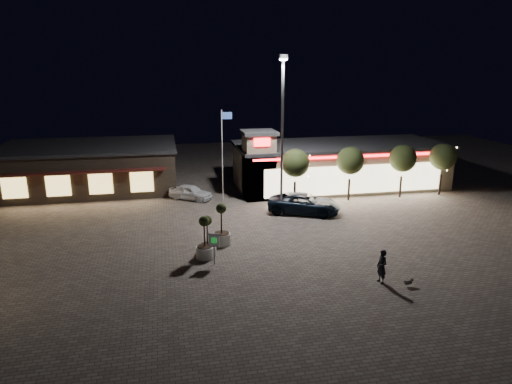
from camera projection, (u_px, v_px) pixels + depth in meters
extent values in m
plane|color=#6B6157|center=(282.00, 256.00, 28.61)|extent=(90.00, 90.00, 0.00)
cube|color=gray|center=(339.00, 166.00, 45.14)|extent=(20.00, 8.00, 4.00)
cube|color=#262628|center=(340.00, 145.00, 44.57)|extent=(20.40, 8.40, 0.30)
cube|color=beige|center=(355.00, 180.00, 41.42)|extent=(17.00, 0.12, 2.60)
cube|color=red|center=(357.00, 156.00, 40.82)|extent=(19.00, 0.10, 0.18)
cube|color=gray|center=(259.00, 167.00, 40.66)|extent=(2.60, 2.60, 5.80)
cube|color=#262628|center=(259.00, 132.00, 39.85)|extent=(3.00, 3.00, 0.30)
cube|color=red|center=(262.00, 142.00, 38.75)|extent=(1.40, 0.10, 0.70)
cube|color=#382D23|center=(91.00, 168.00, 44.26)|extent=(16.00, 10.00, 4.00)
cube|color=#262628|center=(88.00, 146.00, 43.69)|extent=(16.40, 10.40, 0.30)
cube|color=#591E19|center=(81.00, 172.00, 38.95)|extent=(14.40, 0.80, 0.15)
cube|color=#FFD672|center=(14.00, 188.00, 38.53)|extent=(2.00, 0.12, 1.80)
cube|color=#FFD672|center=(58.00, 186.00, 39.21)|extent=(2.00, 0.12, 1.80)
cube|color=#FFD672|center=(101.00, 184.00, 39.89)|extent=(2.00, 0.12, 1.80)
cube|color=#FFD672|center=(142.00, 182.00, 40.56)|extent=(2.00, 0.12, 1.80)
cylinder|color=gray|center=(282.00, 141.00, 34.97)|extent=(0.20, 0.20, 12.00)
cube|color=gray|center=(283.00, 57.00, 33.32)|extent=(0.60, 0.40, 0.35)
cube|color=white|center=(283.00, 60.00, 33.38)|extent=(0.45, 0.30, 0.08)
cylinder|color=white|center=(222.00, 156.00, 39.44)|extent=(0.10, 0.10, 8.00)
cube|color=#274A92|center=(227.00, 116.00, 38.60)|extent=(0.90, 0.04, 0.60)
cylinder|color=#332319|center=(295.00, 193.00, 39.52)|extent=(0.20, 0.20, 1.92)
sphere|color=#2D3819|center=(295.00, 163.00, 38.83)|extent=(2.42, 2.42, 2.42)
cylinder|color=#332319|center=(349.00, 190.00, 40.49)|extent=(0.20, 0.20, 1.92)
sphere|color=#2D3819|center=(350.00, 161.00, 39.80)|extent=(2.42, 2.42, 2.42)
cylinder|color=#332319|center=(400.00, 187.00, 41.46)|extent=(0.20, 0.20, 1.92)
sphere|color=#2D3819|center=(403.00, 158.00, 40.77)|extent=(2.42, 2.42, 2.42)
cylinder|color=#332319|center=(440.00, 184.00, 42.24)|extent=(0.20, 0.20, 1.92)
sphere|color=#2D3819|center=(443.00, 157.00, 41.55)|extent=(2.42, 2.42, 2.42)
imported|color=black|center=(304.00, 204.00, 36.90)|extent=(6.37, 4.81, 1.61)
imported|color=white|center=(190.00, 192.00, 40.73)|extent=(4.16, 3.53, 1.34)
imported|color=black|center=(382.00, 267.00, 24.90)|extent=(0.57, 0.76, 1.91)
cube|color=#59514C|center=(408.00, 282.00, 24.63)|extent=(0.45, 0.25, 0.22)
sphere|color=#59514C|center=(412.00, 280.00, 24.71)|extent=(0.20, 0.20, 0.20)
cylinder|color=white|center=(205.00, 252.00, 28.30)|extent=(1.11, 1.11, 0.74)
cylinder|color=black|center=(205.00, 246.00, 28.20)|extent=(0.97, 0.97, 0.06)
cylinder|color=#332319|center=(204.00, 233.00, 27.97)|extent=(0.09, 0.09, 1.67)
sphere|color=#2D3819|center=(204.00, 221.00, 27.76)|extent=(0.65, 0.65, 0.65)
cylinder|color=white|center=(208.00, 250.00, 28.67)|extent=(1.07, 1.07, 0.72)
cylinder|color=black|center=(208.00, 245.00, 28.57)|extent=(0.93, 0.93, 0.05)
cylinder|color=#332319|center=(207.00, 232.00, 28.35)|extent=(0.09, 0.09, 1.61)
sphere|color=#2D3819|center=(207.00, 220.00, 28.15)|extent=(0.63, 0.63, 0.63)
cylinder|color=white|center=(222.00, 239.00, 30.43)|extent=(1.17, 1.17, 0.78)
cylinder|color=black|center=(222.00, 233.00, 30.33)|extent=(1.01, 1.01, 0.06)
cylinder|color=#332319|center=(221.00, 220.00, 30.09)|extent=(0.10, 0.10, 1.75)
sphere|color=#2D3819|center=(221.00, 208.00, 29.87)|extent=(0.68, 0.68, 0.68)
cylinder|color=gray|center=(214.00, 255.00, 27.34)|extent=(0.08, 0.08, 1.19)
cube|color=white|center=(214.00, 240.00, 27.09)|extent=(0.62, 0.31, 0.84)
cube|color=green|center=(214.00, 240.00, 27.06)|extent=(0.33, 0.16, 0.35)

